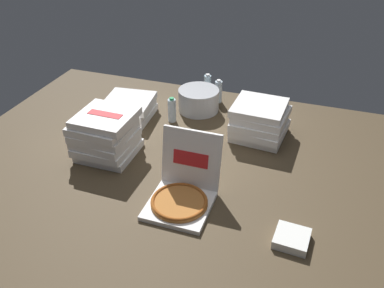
# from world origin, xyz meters

# --- Properties ---
(ground_plane) EXTENTS (3.20, 2.40, 0.02)m
(ground_plane) POSITION_xyz_m (0.00, 0.00, -0.01)
(ground_plane) COLOR #4C3D28
(open_pizza_box) EXTENTS (0.36, 0.43, 0.38)m
(open_pizza_box) POSITION_xyz_m (0.11, -0.29, 0.08)
(open_pizza_box) COLOR white
(open_pizza_box) RESTS_ON ground_plane
(pizza_stack_right_near) EXTENTS (0.39, 0.38, 0.31)m
(pizza_stack_right_near) POSITION_xyz_m (-0.54, 0.00, 0.15)
(pizza_stack_right_near) COLOR white
(pizza_stack_right_near) RESTS_ON ground_plane
(pizza_stack_right_far) EXTENTS (0.40, 0.40, 0.15)m
(pizza_stack_right_far) POSITION_xyz_m (-0.64, 0.52, 0.08)
(pizza_stack_right_far) COLOR white
(pizza_stack_right_far) RESTS_ON ground_plane
(pizza_stack_right_mid) EXTENTS (0.40, 0.41, 0.25)m
(pizza_stack_right_mid) POSITION_xyz_m (0.39, 0.56, 0.13)
(pizza_stack_right_mid) COLOR white
(pizza_stack_right_mid) RESTS_ON ground_plane
(ice_bucket) EXTENTS (0.32, 0.32, 0.18)m
(ice_bucket) POSITION_xyz_m (-0.15, 0.80, 0.09)
(ice_bucket) COLOR #B7BABF
(ice_bucket) RESTS_ON ground_plane
(water_bottle_0) EXTENTS (0.06, 0.06, 0.20)m
(water_bottle_0) POSITION_xyz_m (-0.29, 0.57, 0.09)
(water_bottle_0) COLOR silver
(water_bottle_0) RESTS_ON ground_plane
(water_bottle_1) EXTENTS (0.06, 0.06, 0.20)m
(water_bottle_1) POSITION_xyz_m (-0.04, 0.99, 0.09)
(water_bottle_1) COLOR silver
(water_bottle_1) RESTS_ON ground_plane
(water_bottle_2) EXTENTS (0.06, 0.06, 0.20)m
(water_bottle_2) POSITION_xyz_m (-0.16, 1.07, 0.09)
(water_bottle_2) COLOR silver
(water_bottle_2) RESTS_ON ground_plane
(napkin_pile) EXTENTS (0.19, 0.19, 0.05)m
(napkin_pile) POSITION_xyz_m (0.75, -0.41, 0.02)
(napkin_pile) COLOR white
(napkin_pile) RESTS_ON ground_plane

